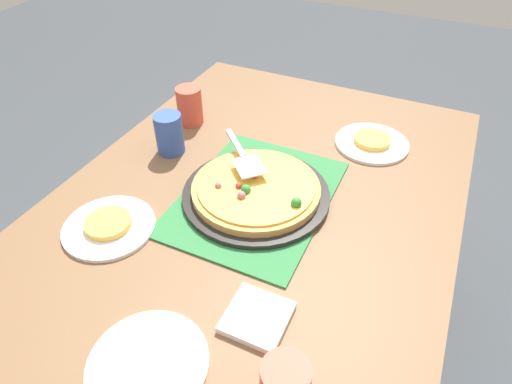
# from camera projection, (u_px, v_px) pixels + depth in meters

# --- Properties ---
(ground_plane) EXTENTS (8.00, 8.00, 0.00)m
(ground_plane) POSITION_uv_depth(u_px,v_px,m) (256.00, 351.00, 1.63)
(ground_plane) COLOR #3D4247
(dining_table) EXTENTS (1.40, 1.00, 0.75)m
(dining_table) POSITION_uv_depth(u_px,v_px,m) (256.00, 228.00, 1.22)
(dining_table) COLOR brown
(dining_table) RESTS_ON ground_plane
(placemat) EXTENTS (0.48, 0.36, 0.01)m
(placemat) POSITION_uv_depth(u_px,v_px,m) (256.00, 197.00, 1.14)
(placemat) COLOR #2D753D
(placemat) RESTS_ON dining_table
(pizza_pan) EXTENTS (0.38, 0.38, 0.01)m
(pizza_pan) POSITION_uv_depth(u_px,v_px,m) (256.00, 194.00, 1.14)
(pizza_pan) COLOR black
(pizza_pan) RESTS_ON placemat
(pizza) EXTENTS (0.33, 0.33, 0.05)m
(pizza) POSITION_uv_depth(u_px,v_px,m) (256.00, 188.00, 1.12)
(pizza) COLOR tan
(pizza) RESTS_ON pizza_pan
(plate_near_left) EXTENTS (0.22, 0.22, 0.01)m
(plate_near_left) POSITION_uv_depth(u_px,v_px,m) (109.00, 227.00, 1.06)
(plate_near_left) COLOR white
(plate_near_left) RESTS_ON dining_table
(plate_far_right) EXTENTS (0.22, 0.22, 0.01)m
(plate_far_right) POSITION_uv_depth(u_px,v_px,m) (372.00, 143.00, 1.33)
(plate_far_right) COLOR white
(plate_far_right) RESTS_ON dining_table
(plate_side) EXTENTS (0.22, 0.22, 0.01)m
(plate_side) POSITION_uv_depth(u_px,v_px,m) (148.00, 364.00, 0.79)
(plate_side) COLOR white
(plate_side) RESTS_ON dining_table
(served_slice_left) EXTENTS (0.11, 0.11, 0.02)m
(served_slice_left) POSITION_uv_depth(u_px,v_px,m) (108.00, 223.00, 1.05)
(served_slice_left) COLOR #EAB747
(served_slice_left) RESTS_ON plate_near_left
(served_slice_right) EXTENTS (0.11, 0.11, 0.02)m
(served_slice_right) POSITION_uv_depth(u_px,v_px,m) (372.00, 140.00, 1.32)
(served_slice_right) COLOR #EAB747
(served_slice_right) RESTS_ON plate_far_right
(cup_near) EXTENTS (0.08, 0.08, 0.12)m
(cup_near) POSITION_uv_depth(u_px,v_px,m) (190.00, 106.00, 1.39)
(cup_near) COLOR #E04C38
(cup_near) RESTS_ON dining_table
(cup_corner) EXTENTS (0.08, 0.08, 0.12)m
(cup_corner) POSITION_uv_depth(u_px,v_px,m) (169.00, 134.00, 1.27)
(cup_corner) COLOR #3351AD
(cup_corner) RESTS_ON dining_table
(pizza_server) EXTENTS (0.19, 0.19, 0.01)m
(pizza_server) POSITION_uv_depth(u_px,v_px,m) (243.00, 156.00, 1.17)
(pizza_server) COLOR silver
(pizza_server) RESTS_ON pizza
(napkin_stack) EXTENTS (0.12, 0.12, 0.02)m
(napkin_stack) POSITION_uv_depth(u_px,v_px,m) (257.00, 317.00, 0.86)
(napkin_stack) COLOR white
(napkin_stack) RESTS_ON dining_table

